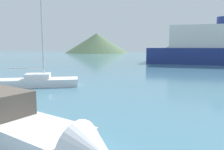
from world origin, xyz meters
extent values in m
cube|color=silver|center=(-1.81, 4.90, 0.40)|extent=(7.69, 3.91, 0.80)
cube|color=#19234C|center=(-1.81, 4.90, 0.10)|extent=(7.73, 3.93, 0.20)
cube|color=white|center=(-7.05, 13.92, 0.31)|extent=(6.67, 4.69, 0.62)
cube|color=white|center=(-7.05, 13.92, 0.84)|extent=(2.34, 2.06, 0.44)
cylinder|color=#BCBCC1|center=(-6.61, 14.15, 4.35)|extent=(0.12, 0.12, 7.46)
cylinder|color=#BCBCC1|center=(-7.92, 13.46, 1.52)|extent=(2.66, 1.46, 0.10)
cube|color=navy|center=(11.30, 45.30, 1.50)|extent=(27.80, 9.64, 3.01)
cube|color=silver|center=(11.30, 45.30, 5.12)|extent=(19.50, 8.06, 4.22)
cylinder|color=navy|center=(11.30, 45.30, 8.03)|extent=(2.19, 2.19, 1.60)
cone|color=#4C6647|center=(-37.31, 101.68, 4.89)|extent=(31.92, 31.92, 9.78)
cone|color=#38563D|center=(3.74, 109.18, 3.60)|extent=(24.47, 24.47, 7.20)
camera|label=1|loc=(4.47, -1.31, 3.33)|focal=35.00mm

